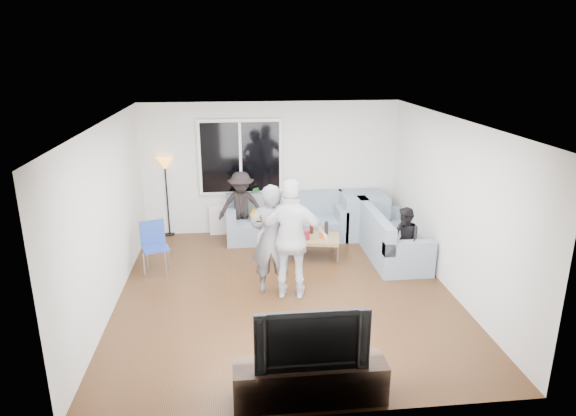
{
  "coord_description": "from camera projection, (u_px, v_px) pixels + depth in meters",
  "views": [
    {
      "loc": [
        -0.71,
        -6.92,
        3.54
      ],
      "look_at": [
        0.1,
        0.6,
        1.15
      ],
      "focal_mm": 31.38,
      "sensor_mm": 36.0,
      "label": 1
    }
  ],
  "objects": [
    {
      "name": "sofa_back_section",
      "position": [
        286.0,
        218.0,
        9.75
      ],
      "size": [
        2.3,
        0.85,
        0.85
      ],
      "primitive_type": null,
      "color": "gray",
      "rests_on": "floor"
    },
    {
      "name": "wall_front",
      "position": [
        316.0,
        301.0,
        4.68
      ],
      "size": [
        5.0,
        0.04,
        2.6
      ],
      "primitive_type": "cube",
      "color": "silver",
      "rests_on": "ground"
    },
    {
      "name": "bottle_b",
      "position": [
        301.0,
        232.0,
        8.66
      ],
      "size": [
        0.08,
        0.08,
        0.26
      ],
      "primitive_type": "cylinder",
      "color": "#177F22",
      "rests_on": "coffee_table"
    },
    {
      "name": "floor_lamp",
      "position": [
        167.0,
        197.0,
        9.83
      ],
      "size": [
        0.32,
        0.32,
        1.56
      ],
      "primitive_type": null,
      "color": "orange",
      "rests_on": "floor"
    },
    {
      "name": "floor",
      "position": [
        286.0,
        293.0,
        7.7
      ],
      "size": [
        5.0,
        5.5,
        0.04
      ],
      "primitive_type": "cube",
      "color": "#56351C",
      "rests_on": "ground"
    },
    {
      "name": "sofa_corner",
      "position": [
        363.0,
        215.0,
        9.9
      ],
      "size": [
        0.85,
        0.85,
        0.85
      ],
      "primitive_type": "cube",
      "color": "gray",
      "rests_on": "floor"
    },
    {
      "name": "wall_left",
      "position": [
        107.0,
        217.0,
        7.05
      ],
      "size": [
        0.04,
        5.5,
        2.6
      ],
      "primitive_type": "cube",
      "color": "silver",
      "rests_on": "ground"
    },
    {
      "name": "television",
      "position": [
        311.0,
        335.0,
        5.09
      ],
      "size": [
        1.16,
        0.15,
        0.67
      ],
      "primitive_type": "imported",
      "color": "black",
      "rests_on": "tv_console"
    },
    {
      "name": "pitcher",
      "position": [
        305.0,
        234.0,
        8.69
      ],
      "size": [
        0.17,
        0.17,
        0.17
      ],
      "primitive_type": "cylinder",
      "color": "maroon",
      "rests_on": "coffee_table"
    },
    {
      "name": "ceiling",
      "position": [
        285.0,
        119.0,
        6.91
      ],
      "size": [
        5.0,
        5.5,
        0.04
      ],
      "primitive_type": "cube",
      "color": "white",
      "rests_on": "ground"
    },
    {
      "name": "spectator_right",
      "position": [
        405.0,
        240.0,
        8.24
      ],
      "size": [
        0.53,
        0.61,
        1.1
      ],
      "primitive_type": "imported",
      "rotation": [
        0.0,
        0.0,
        -1.35
      ],
      "color": "black",
      "rests_on": "floor"
    },
    {
      "name": "radiator",
      "position": [
        242.0,
        218.0,
        10.05
      ],
      "size": [
        1.3,
        0.12,
        0.62
      ],
      "primitive_type": "cube",
      "color": "silver",
      "rests_on": "floor"
    },
    {
      "name": "wall_back",
      "position": [
        271.0,
        168.0,
        9.93
      ],
      "size": [
        5.0,
        0.04,
        2.6
      ],
      "primitive_type": "cube",
      "color": "silver",
      "rests_on": "ground"
    },
    {
      "name": "window_mullion",
      "position": [
        240.0,
        158.0,
        9.67
      ],
      "size": [
        0.05,
        0.03,
        1.35
      ],
      "primitive_type": "cube",
      "color": "white",
      "rests_on": "window_frame"
    },
    {
      "name": "bottle_d",
      "position": [
        321.0,
        232.0,
        8.72
      ],
      "size": [
        0.07,
        0.07,
        0.21
      ],
      "primitive_type": "cylinder",
      "color": "#D84413",
      "rests_on": "coffee_table"
    },
    {
      "name": "cushion_yellow",
      "position": [
        262.0,
        215.0,
        9.65
      ],
      "size": [
        0.43,
        0.39,
        0.14
      ],
      "primitive_type": "cube",
      "rotation": [
        0.0,
        0.0,
        -0.19
      ],
      "color": "gold",
      "rests_on": "sofa_back_section"
    },
    {
      "name": "player_right",
      "position": [
        292.0,
        240.0,
        7.3
      ],
      "size": [
        1.12,
        0.63,
        1.8
      ],
      "primitive_type": "imported",
      "rotation": [
        0.0,
        0.0,
        2.95
      ],
      "color": "silver",
      "rests_on": "floor"
    },
    {
      "name": "side_chair",
      "position": [
        155.0,
        248.0,
        8.22
      ],
      "size": [
        0.51,
        0.51,
        0.86
      ],
      "primitive_type": null,
      "rotation": [
        0.0,
        0.0,
        0.33
      ],
      "color": "#233E98",
      "rests_on": "floor"
    },
    {
      "name": "bottle_c",
      "position": [
        311.0,
        228.0,
        8.95
      ],
      "size": [
        0.07,
        0.07,
        0.2
      ],
      "primitive_type": "cylinder",
      "color": "black",
      "rests_on": "coffee_table"
    },
    {
      "name": "tv_console",
      "position": [
        310.0,
        382.0,
        5.26
      ],
      "size": [
        1.6,
        0.4,
        0.44
      ],
      "primitive_type": "cube",
      "color": "#34251A",
      "rests_on": "floor"
    },
    {
      "name": "cushion_red",
      "position": [
        268.0,
        213.0,
        9.74
      ],
      "size": [
        0.38,
        0.33,
        0.13
      ],
      "primitive_type": "cube",
      "rotation": [
        0.0,
        0.0,
        -0.08
      ],
      "color": "maroon",
      "rests_on": "sofa_back_section"
    },
    {
      "name": "bottle_e",
      "position": [
        326.0,
        228.0,
        8.9
      ],
      "size": [
        0.07,
        0.07,
        0.24
      ],
      "primitive_type": "cylinder",
      "color": "black",
      "rests_on": "coffee_table"
    },
    {
      "name": "spectator_back",
      "position": [
        241.0,
        206.0,
        9.61
      ],
      "size": [
        0.88,
        0.52,
        1.35
      ],
      "primitive_type": "imported",
      "rotation": [
        0.0,
        0.0,
        0.02
      ],
      "color": "black",
      "rests_on": "floor"
    },
    {
      "name": "coffee_table",
      "position": [
        307.0,
        247.0,
        8.88
      ],
      "size": [
        1.2,
        0.8,
        0.4
      ],
      "primitive_type": "cube",
      "rotation": [
        0.0,
        0.0,
        -0.19
      ],
      "color": "olive",
      "rests_on": "floor"
    },
    {
      "name": "window_frame",
      "position": [
        240.0,
        157.0,
        9.72
      ],
      "size": [
        1.62,
        0.06,
        1.47
      ],
      "primitive_type": "cube",
      "color": "white",
      "rests_on": "wall_back"
    },
    {
      "name": "bottle_a",
      "position": [
        291.0,
        230.0,
        8.85
      ],
      "size": [
        0.07,
        0.07,
        0.21
      ],
      "primitive_type": "cylinder",
      "color": "red",
      "rests_on": "coffee_table"
    },
    {
      "name": "player_left",
      "position": [
        271.0,
        240.0,
        7.44
      ],
      "size": [
        0.66,
        0.48,
        1.7
      ],
      "primitive_type": "imported",
      "rotation": [
        0.0,
        0.0,
        3.03
      ],
      "color": "#55555B",
      "rests_on": "floor"
    },
    {
      "name": "potted_plant",
      "position": [
        255.0,
        195.0,
        9.91
      ],
      "size": [
        0.21,
        0.18,
        0.35
      ],
      "primitive_type": "imported",
      "rotation": [
        0.0,
        0.0,
        -0.14
      ],
      "color": "#2A6026",
      "rests_on": "radiator"
    },
    {
      "name": "vase",
      "position": [
        229.0,
        200.0,
        9.88
      ],
      "size": [
        0.21,
        0.21,
        0.18
      ],
      "primitive_type": "imported",
      "rotation": [
        0.0,
        0.0,
        0.27
      ],
      "color": "silver",
      "rests_on": "radiator"
    },
    {
      "name": "sofa_right_section",
      "position": [
        392.0,
        233.0,
        8.92
      ],
      "size": [
        2.0,
        0.85,
        0.85
      ],
      "primitive_type": null,
      "rotation": [
        0.0,
        0.0,
        1.57
      ],
      "color": "gray",
      "rests_on": "floor"
    },
    {
      "name": "window_glass",
      "position": [
        240.0,
        158.0,
        9.68
      ],
      "size": [
        1.5,
        0.02,
        1.35
      ],
      "primitive_type": "cube",
      "color": "black",
      "rests_on": "window_frame"
    },
    {
      "name": "wall_right",
      "position": [
        452.0,
        205.0,
        7.56
      ],
      "size": [
        0.04,
        5.5,
        2.6
      ],
      "primitive_type": "cube",
      "color": "silver",
      "rests_on": "ground"
    }
  ]
}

